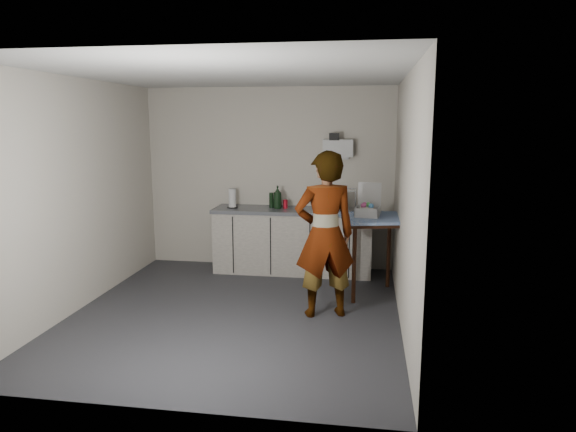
# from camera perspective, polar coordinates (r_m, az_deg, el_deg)

# --- Properties ---
(ground) EXTENTS (4.00, 4.00, 0.00)m
(ground) POSITION_cam_1_polar(r_m,az_deg,el_deg) (5.88, -5.78, -10.66)
(ground) COLOR #2D2E33
(ground) RESTS_ON ground
(wall_back) EXTENTS (3.60, 0.02, 2.60)m
(wall_back) POSITION_cam_1_polar(r_m,az_deg,el_deg) (7.48, -2.15, 4.19)
(wall_back) COLOR beige
(wall_back) RESTS_ON ground
(wall_right) EXTENTS (0.02, 4.00, 2.60)m
(wall_right) POSITION_cam_1_polar(r_m,az_deg,el_deg) (5.38, 12.75, 1.51)
(wall_right) COLOR beige
(wall_right) RESTS_ON ground
(wall_left) EXTENTS (0.02, 4.00, 2.60)m
(wall_left) POSITION_cam_1_polar(r_m,az_deg,el_deg) (6.25, -22.12, 2.20)
(wall_left) COLOR beige
(wall_left) RESTS_ON ground
(ceiling) EXTENTS (3.60, 4.00, 0.01)m
(ceiling) POSITION_cam_1_polar(r_m,az_deg,el_deg) (5.51, -6.29, 15.41)
(ceiling) COLOR silver
(ceiling) RESTS_ON wall_back
(kitchen_counter) EXTENTS (2.24, 0.62, 0.91)m
(kitchen_counter) POSITION_cam_1_polar(r_m,az_deg,el_deg) (7.28, 0.57, -2.96)
(kitchen_counter) COLOR black
(kitchen_counter) RESTS_ON ground
(wall_shelf) EXTENTS (0.42, 0.18, 0.37)m
(wall_shelf) POSITION_cam_1_polar(r_m,az_deg,el_deg) (7.25, 5.57, 7.50)
(wall_shelf) COLOR silver
(wall_shelf) RESTS_ON ground
(side_table) EXTENTS (0.90, 0.90, 0.98)m
(side_table) POSITION_cam_1_polar(r_m,az_deg,el_deg) (6.31, 9.43, -1.20)
(side_table) COLOR #36180C
(side_table) RESTS_ON ground
(standing_man) EXTENTS (0.77, 0.62, 1.82)m
(standing_man) POSITION_cam_1_polar(r_m,az_deg,el_deg) (5.55, 4.11, -2.10)
(standing_man) COLOR #B2A593
(standing_man) RESTS_ON ground
(soap_bottle) EXTENTS (0.16, 0.16, 0.32)m
(soap_bottle) POSITION_cam_1_polar(r_m,az_deg,el_deg) (7.19, -1.17, 2.10)
(soap_bottle) COLOR black
(soap_bottle) RESTS_ON kitchen_counter
(soda_can) EXTENTS (0.07, 0.07, 0.12)m
(soda_can) POSITION_cam_1_polar(r_m,az_deg,el_deg) (7.22, -0.30, 1.35)
(soda_can) COLOR red
(soda_can) RESTS_ON kitchen_counter
(dark_bottle) EXTENTS (0.06, 0.06, 0.22)m
(dark_bottle) POSITION_cam_1_polar(r_m,az_deg,el_deg) (7.27, -1.86, 1.77)
(dark_bottle) COLOR black
(dark_bottle) RESTS_ON kitchen_counter
(paper_towel) EXTENTS (0.15, 0.15, 0.27)m
(paper_towel) POSITION_cam_1_polar(r_m,az_deg,el_deg) (7.29, -6.20, 1.91)
(paper_towel) COLOR black
(paper_towel) RESTS_ON kitchen_counter
(dish_rack) EXTENTS (0.42, 0.32, 0.30)m
(dish_rack) POSITION_cam_1_polar(r_m,az_deg,el_deg) (7.12, 5.91, 1.21)
(dish_rack) COLOR silver
(dish_rack) RESTS_ON kitchen_counter
(bakery_box) EXTENTS (0.32, 0.33, 0.40)m
(bakery_box) POSITION_cam_1_polar(r_m,az_deg,el_deg) (6.30, 8.84, 0.79)
(bakery_box) COLOR silver
(bakery_box) RESTS_ON side_table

